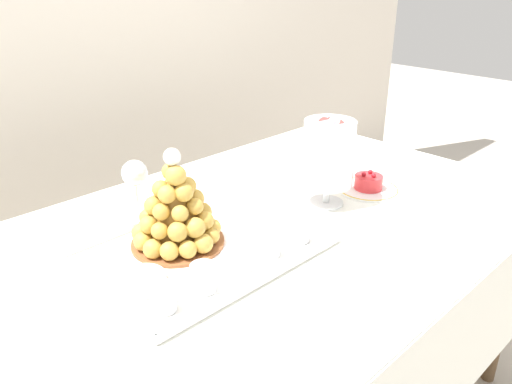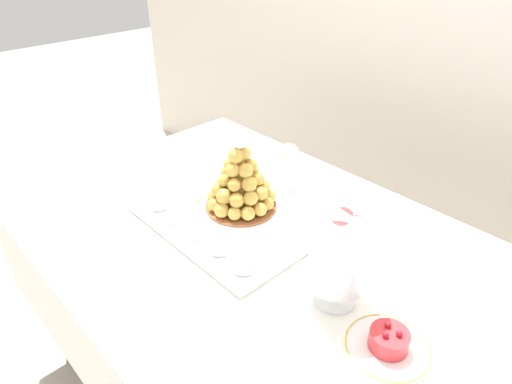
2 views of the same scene
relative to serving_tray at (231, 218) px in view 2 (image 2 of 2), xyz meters
The scene contains 13 objects.
backdrop_wall 1.27m from the serving_tray, 80.74° to the left, with size 4.80×0.10×2.50m, color silver.
buffet_table 0.21m from the serving_tray, ahead, with size 1.68×1.02×0.73m.
serving_tray is the anchor object (origin of this frame).
croquembouche 0.11m from the serving_tray, 111.96° to the left, with size 0.23×0.23×0.25m.
dessert_cup_left 0.24m from the serving_tray, 147.01° to the right, with size 0.05×0.05×0.05m.
dessert_cup_mid_left 0.17m from the serving_tray, 127.79° to the right, with size 0.05×0.05×0.06m.
dessert_cup_centre 0.13m from the serving_tray, 91.64° to the right, with size 0.06×0.06×0.05m.
dessert_cup_mid_right 0.16m from the serving_tray, 52.45° to the right, with size 0.06×0.06×0.06m.
dessert_cup_right 0.24m from the serving_tray, 32.66° to the right, with size 0.06×0.06×0.05m.
creme_brulee_ramekin 0.19m from the serving_tray, behind, with size 0.10×0.10×0.03m.
macaron_goblet 0.45m from the serving_tray, ahead, with size 0.14×0.14×0.26m.
fruit_tart_plate 0.59m from the serving_tray, ahead, with size 0.19×0.19×0.06m.
wine_glass 0.29m from the serving_tray, 92.21° to the left, with size 0.07×0.07×0.17m.
Camera 2 is at (0.67, -0.70, 1.52)m, focal length 31.28 mm.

